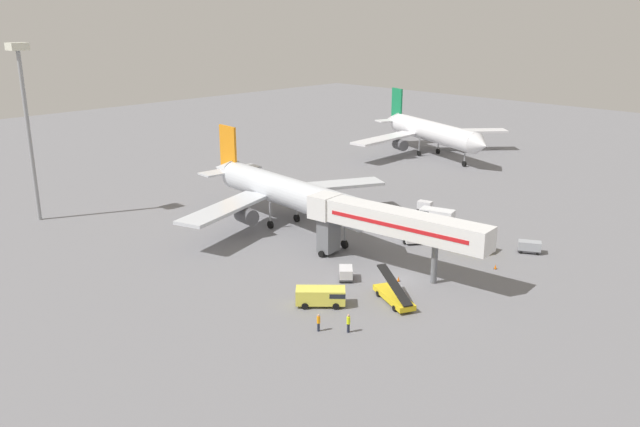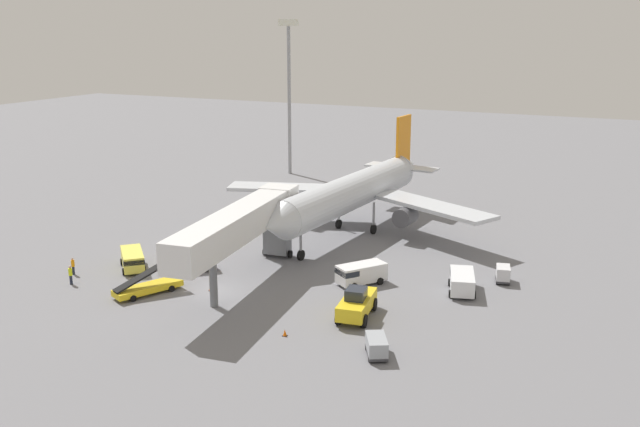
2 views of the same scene
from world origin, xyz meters
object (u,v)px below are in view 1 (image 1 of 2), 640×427
(service_van_outer_left, at_px, (322,296))
(safety_cone_alpha, at_px, (495,267))
(baggage_cart_rear_right, at_px, (346,273))
(ground_crew_worker_foreground, at_px, (348,323))
(jet_bridge, at_px, (385,222))
(service_van_outer_right, at_px, (436,214))
(airplane_at_gate, at_px, (285,192))
(baggage_cart_mid_left, at_px, (425,206))
(apron_light_mast, at_px, (24,99))
(pushback_tug, at_px, (470,240))
(belt_loader_truck, at_px, (394,296))
(baggage_cart_near_center, at_px, (530,246))
(airplane_background, at_px, (431,132))
(ground_crew_worker_midground, at_px, (319,322))
(safety_cone_bravo, at_px, (399,279))
(service_van_mid_right, at_px, (409,232))

(service_van_outer_left, xyz_separation_m, safety_cone_alpha, (21.15, -7.48, -0.79))
(baggage_cart_rear_right, distance_m, ground_crew_worker_foreground, 12.55)
(jet_bridge, bearing_deg, service_van_outer_right, 17.81)
(airplane_at_gate, bearing_deg, baggage_cart_mid_left, -26.74)
(apron_light_mast, bearing_deg, service_van_outer_right, -46.41)
(pushback_tug, distance_m, baggage_cart_mid_left, 16.59)
(belt_loader_truck, height_order, baggage_cart_mid_left, belt_loader_truck)
(service_van_outer_right, bearing_deg, baggage_cart_mid_left, 54.09)
(baggage_cart_near_center, bearing_deg, airplane_background, 47.59)
(service_van_outer_left, distance_m, ground_crew_worker_midground, 5.66)
(airplane_at_gate, distance_m, baggage_cart_rear_right, 21.12)
(baggage_cart_mid_left, relative_size, safety_cone_alpha, 4.21)
(belt_loader_truck, xyz_separation_m, baggage_cart_near_center, (23.24, -2.90, 0.06))
(belt_loader_truck, distance_m, service_van_outer_left, 7.40)
(jet_bridge, bearing_deg, baggage_cart_rear_right, 169.38)
(jet_bridge, distance_m, pushback_tug, 14.00)
(belt_loader_truck, distance_m, baggage_cart_mid_left, 33.16)
(service_van_outer_left, bearing_deg, safety_cone_bravo, -9.38)
(baggage_cart_mid_left, bearing_deg, ground_crew_worker_foreground, -154.10)
(jet_bridge, xyz_separation_m, pushback_tug, (12.82, -3.40, -4.47))
(belt_loader_truck, distance_m, baggage_cart_rear_right, 7.59)
(baggage_cart_rear_right, height_order, apron_light_mast, apron_light_mast)
(safety_cone_alpha, bearing_deg, service_van_outer_right, 56.57)
(safety_cone_alpha, bearing_deg, apron_light_mast, 117.13)
(baggage_cart_mid_left, distance_m, safety_cone_alpha, 23.49)
(baggage_cart_near_center, bearing_deg, service_van_outer_left, 165.14)
(jet_bridge, bearing_deg, apron_light_mast, 112.76)
(jet_bridge, height_order, safety_cone_alpha, jet_bridge)
(baggage_cart_rear_right, bearing_deg, ground_crew_worker_midground, -149.25)
(baggage_cart_near_center, xyz_separation_m, safety_cone_alpha, (-7.74, 0.18, -0.55))
(service_van_outer_left, bearing_deg, pushback_tug, -3.82)
(service_van_mid_right, bearing_deg, safety_cone_alpha, -94.42)
(baggage_cart_near_center, bearing_deg, safety_cone_bravo, 162.18)
(service_van_outer_left, bearing_deg, safety_cone_alpha, -19.48)
(service_van_outer_right, xyz_separation_m, ground_crew_worker_midground, (-35.61, -11.66, -0.14))
(service_van_mid_right, xyz_separation_m, baggage_cart_mid_left, (12.09, 6.24, -0.25))
(jet_bridge, relative_size, baggage_cart_mid_left, 9.90)
(service_van_outer_right, relative_size, ground_crew_worker_midground, 2.98)
(airplane_at_gate, xyz_separation_m, service_van_outer_left, (-14.96, -21.72, -3.87))
(belt_loader_truck, bearing_deg, baggage_cart_near_center, -7.11)
(baggage_cart_rear_right, xyz_separation_m, ground_crew_worker_foreground, (-9.12, -8.62, 0.18))
(ground_crew_worker_foreground, bearing_deg, apron_light_mast, 95.55)
(jet_bridge, xyz_separation_m, baggage_cart_rear_right, (-5.41, 1.02, -4.90))
(airplane_background, bearing_deg, service_van_outer_right, -143.44)
(service_van_mid_right, bearing_deg, pushback_tug, -70.16)
(airplane_at_gate, distance_m, service_van_outer_right, 21.74)
(pushback_tug, height_order, service_van_outer_left, pushback_tug)
(ground_crew_worker_midground, distance_m, safety_cone_bravo, 14.79)
(baggage_cart_near_center, xyz_separation_m, airplane_background, (39.06, 42.76, 4.15))
(airplane_at_gate, xyz_separation_m, service_van_mid_right, (7.21, -15.97, -3.81))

